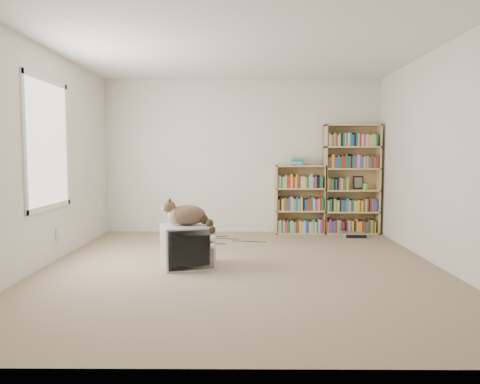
{
  "coord_description": "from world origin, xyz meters",
  "views": [
    {
      "loc": [
        0.02,
        -5.19,
        1.27
      ],
      "look_at": [
        -0.03,
        1.0,
        0.78
      ],
      "focal_mm": 35.0,
      "sensor_mm": 36.0,
      "label": 1
    }
  ],
  "objects_px": {
    "bookcase_short": "(300,202)",
    "dvd_player": "(354,235)",
    "bookcase_tall": "(351,182)",
    "cat": "(191,218)",
    "crt_tv": "(187,246)"
  },
  "relations": [
    {
      "from": "crt_tv",
      "to": "bookcase_short",
      "type": "bearing_deg",
      "value": 38.27
    },
    {
      "from": "bookcase_short",
      "to": "dvd_player",
      "type": "height_order",
      "value": "bookcase_short"
    },
    {
      "from": "bookcase_tall",
      "to": "bookcase_short",
      "type": "height_order",
      "value": "bookcase_tall"
    },
    {
      "from": "cat",
      "to": "bookcase_tall",
      "type": "distance_m",
      "value": 3.3
    },
    {
      "from": "dvd_player",
      "to": "crt_tv",
      "type": "bearing_deg",
      "value": -136.71
    },
    {
      "from": "crt_tv",
      "to": "dvd_player",
      "type": "xyz_separation_m",
      "value": [
        2.34,
        1.89,
        -0.2
      ]
    },
    {
      "from": "bookcase_tall",
      "to": "bookcase_short",
      "type": "distance_m",
      "value": 0.89
    },
    {
      "from": "bookcase_tall",
      "to": "cat",
      "type": "bearing_deg",
      "value": -135.3
    },
    {
      "from": "cat",
      "to": "bookcase_tall",
      "type": "height_order",
      "value": "bookcase_tall"
    },
    {
      "from": "cat",
      "to": "dvd_player",
      "type": "bearing_deg",
      "value": 35.51
    },
    {
      "from": "bookcase_tall",
      "to": "dvd_player",
      "type": "relative_size",
      "value": 4.83
    },
    {
      "from": "cat",
      "to": "bookcase_tall",
      "type": "bearing_deg",
      "value": 40.64
    },
    {
      "from": "crt_tv",
      "to": "bookcase_tall",
      "type": "xyz_separation_m",
      "value": [
        2.38,
        2.3,
        0.6
      ]
    },
    {
      "from": "bookcase_tall",
      "to": "crt_tv",
      "type": "bearing_deg",
      "value": -136.0
    },
    {
      "from": "bookcase_tall",
      "to": "dvd_player",
      "type": "bearing_deg",
      "value": -95.67
    }
  ]
}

